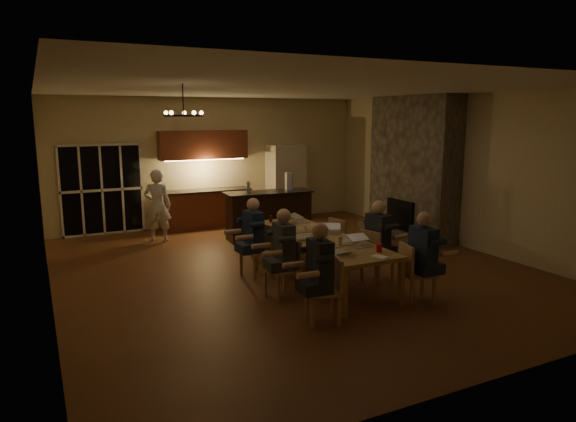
# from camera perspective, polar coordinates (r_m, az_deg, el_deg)

# --- Properties ---
(floor) EXTENTS (9.00, 9.00, 0.00)m
(floor) POSITION_cam_1_polar(r_m,az_deg,el_deg) (9.40, 0.55, -6.46)
(floor) COLOR brown
(floor) RESTS_ON ground
(back_wall) EXTENTS (8.00, 0.04, 3.20)m
(back_wall) POSITION_cam_1_polar(r_m,az_deg,el_deg) (13.23, -8.42, 5.43)
(back_wall) COLOR beige
(back_wall) RESTS_ON ground
(left_wall) EXTENTS (0.04, 9.00, 3.20)m
(left_wall) POSITION_cam_1_polar(r_m,az_deg,el_deg) (8.09, -25.70, 1.33)
(left_wall) COLOR beige
(left_wall) RESTS_ON ground
(right_wall) EXTENTS (0.04, 9.00, 3.20)m
(right_wall) POSITION_cam_1_polar(r_m,az_deg,el_deg) (11.46, 18.82, 4.22)
(right_wall) COLOR beige
(right_wall) RESTS_ON ground
(ceiling) EXTENTS (8.00, 9.00, 0.04)m
(ceiling) POSITION_cam_1_polar(r_m,az_deg,el_deg) (9.01, 0.59, 13.54)
(ceiling) COLOR white
(ceiling) RESTS_ON back_wall
(french_doors) EXTENTS (1.86, 0.08, 2.10)m
(french_doors) POSITION_cam_1_polar(r_m,az_deg,el_deg) (12.67, -19.96, 2.19)
(french_doors) COLOR black
(french_doors) RESTS_ON ground
(fireplace) EXTENTS (0.58, 2.50, 3.20)m
(fireplace) POSITION_cam_1_polar(r_m,az_deg,el_deg) (12.12, 13.72, 4.79)
(fireplace) COLOR #716959
(fireplace) RESTS_ON ground
(kitchenette) EXTENTS (2.24, 0.68, 2.40)m
(kitchenette) POSITION_cam_1_polar(r_m,az_deg,el_deg) (12.88, -9.19, 3.49)
(kitchenette) COLOR brown
(kitchenette) RESTS_ON ground
(refrigerator) EXTENTS (0.90, 0.68, 2.00)m
(refrigerator) POSITION_cam_1_polar(r_m,az_deg,el_deg) (13.67, -0.26, 3.18)
(refrigerator) COLOR beige
(refrigerator) RESTS_ON ground
(dining_table) EXTENTS (1.10, 3.34, 0.75)m
(dining_table) POSITION_cam_1_polar(r_m,az_deg,el_deg) (8.72, 3.26, -5.27)
(dining_table) COLOR #B18447
(dining_table) RESTS_ON ground
(bar_island) EXTENTS (2.00, 0.82, 1.08)m
(bar_island) POSITION_cam_1_polar(r_m,az_deg,el_deg) (11.60, -2.17, -0.46)
(bar_island) COLOR black
(bar_island) RESTS_ON ground
(chair_left_near) EXTENTS (0.55, 0.55, 0.89)m
(chair_left_near) POSITION_cam_1_polar(r_m,az_deg,el_deg) (6.97, 3.91, -8.79)
(chair_left_near) COLOR tan
(chair_left_near) RESTS_ON ground
(chair_left_mid) EXTENTS (0.50, 0.50, 0.89)m
(chair_left_mid) POSITION_cam_1_polar(r_m,az_deg,el_deg) (7.86, -0.71, -6.50)
(chair_left_mid) COLOR tan
(chair_left_mid) RESTS_ON ground
(chair_left_far) EXTENTS (0.56, 0.56, 0.89)m
(chair_left_far) POSITION_cam_1_polar(r_m,az_deg,el_deg) (8.92, -3.62, -4.44)
(chair_left_far) COLOR tan
(chair_left_far) RESTS_ON ground
(chair_right_near) EXTENTS (0.53, 0.53, 0.89)m
(chair_right_near) POSITION_cam_1_polar(r_m,az_deg,el_deg) (7.93, 14.22, -6.67)
(chair_right_near) COLOR tan
(chair_right_near) RESTS_ON ground
(chair_right_mid) EXTENTS (0.53, 0.53, 0.89)m
(chair_right_mid) POSITION_cam_1_polar(r_m,az_deg,el_deg) (8.76, 9.93, -4.86)
(chair_right_mid) COLOR tan
(chair_right_mid) RESTS_ON ground
(chair_right_far) EXTENTS (0.52, 0.52, 0.89)m
(chair_right_far) POSITION_cam_1_polar(r_m,az_deg,el_deg) (9.65, 6.31, -3.35)
(chair_right_far) COLOR tan
(chair_right_far) RESTS_ON ground
(person_left_near) EXTENTS (0.65, 0.65, 1.38)m
(person_left_near) POSITION_cam_1_polar(r_m,az_deg,el_deg) (6.84, 3.56, -6.98)
(person_left_near) COLOR #262832
(person_left_near) RESTS_ON ground
(person_right_near) EXTENTS (0.61, 0.61, 1.38)m
(person_right_near) POSITION_cam_1_polar(r_m,az_deg,el_deg) (7.83, 14.73, -5.06)
(person_right_near) COLOR #1E304D
(person_right_near) RESTS_ON ground
(person_left_mid) EXTENTS (0.64, 0.64, 1.38)m
(person_left_mid) POSITION_cam_1_polar(r_m,az_deg,el_deg) (7.81, -0.48, -4.74)
(person_left_mid) COLOR #3D4248
(person_left_mid) RESTS_ON ground
(person_right_mid) EXTENTS (0.65, 0.65, 1.38)m
(person_right_mid) POSITION_cam_1_polar(r_m,az_deg,el_deg) (8.69, 9.92, -3.33)
(person_right_mid) COLOR #262832
(person_right_mid) RESTS_ON ground
(person_left_far) EXTENTS (0.63, 0.63, 1.38)m
(person_left_far) POSITION_cam_1_polar(r_m,az_deg,el_deg) (8.82, -3.86, -2.98)
(person_left_far) COLOR #1E304D
(person_left_far) RESTS_ON ground
(standing_person) EXTENTS (0.69, 0.57, 1.61)m
(standing_person) POSITION_cam_1_polar(r_m,az_deg,el_deg) (11.64, -14.30, 0.58)
(standing_person) COLOR silver
(standing_person) RESTS_ON ground
(chandelier) EXTENTS (0.56, 0.56, 0.03)m
(chandelier) POSITION_cam_1_polar(r_m,az_deg,el_deg) (7.67, -11.53, 10.35)
(chandelier) COLOR black
(chandelier) RESTS_ON ceiling
(laptop_a) EXTENTS (0.36, 0.33, 0.23)m
(laptop_a) POSITION_cam_1_polar(r_m,az_deg,el_deg) (7.62, 5.63, -3.83)
(laptop_a) COLOR silver
(laptop_a) RESTS_ON dining_table
(laptop_b) EXTENTS (0.33, 0.29, 0.23)m
(laptop_b) POSITION_cam_1_polar(r_m,az_deg,el_deg) (8.03, 8.17, -3.14)
(laptop_b) COLOR silver
(laptop_b) RESTS_ON dining_table
(laptop_c) EXTENTS (0.35, 0.31, 0.23)m
(laptop_c) POSITION_cam_1_polar(r_m,az_deg,el_deg) (8.45, 1.63, -2.36)
(laptop_c) COLOR silver
(laptop_c) RESTS_ON dining_table
(laptop_d) EXTENTS (0.42, 0.40, 0.23)m
(laptop_d) POSITION_cam_1_polar(r_m,az_deg,el_deg) (8.77, 4.83, -1.92)
(laptop_d) COLOR silver
(laptop_d) RESTS_ON dining_table
(laptop_e) EXTENTS (0.37, 0.34, 0.23)m
(laptop_e) POSITION_cam_1_polar(r_m,az_deg,el_deg) (9.45, -0.87, -0.97)
(laptop_e) COLOR silver
(laptop_e) RESTS_ON dining_table
(laptop_f) EXTENTS (0.42, 0.41, 0.23)m
(laptop_f) POSITION_cam_1_polar(r_m,az_deg,el_deg) (9.65, 1.35, -0.73)
(laptop_f) COLOR silver
(laptop_f) RESTS_ON dining_table
(mug_front) EXTENTS (0.07, 0.07, 0.10)m
(mug_front) POSITION_cam_1_polar(r_m,az_deg,el_deg) (8.25, 4.28, -3.15)
(mug_front) COLOR silver
(mug_front) RESTS_ON dining_table
(mug_mid) EXTENTS (0.09, 0.09, 0.10)m
(mug_mid) POSITION_cam_1_polar(r_m,az_deg,el_deg) (9.12, 1.80, -1.81)
(mug_mid) COLOR silver
(mug_mid) RESTS_ON dining_table
(mug_back) EXTENTS (0.08, 0.08, 0.10)m
(mug_back) POSITION_cam_1_polar(r_m,az_deg,el_deg) (9.23, -0.99, -1.65)
(mug_back) COLOR silver
(mug_back) RESTS_ON dining_table
(redcup_near) EXTENTS (0.09, 0.09, 0.12)m
(redcup_near) POSITION_cam_1_polar(r_m,az_deg,el_deg) (7.78, 10.09, -4.05)
(redcup_near) COLOR red
(redcup_near) RESTS_ON dining_table
(redcup_mid) EXTENTS (0.09, 0.09, 0.12)m
(redcup_mid) POSITION_cam_1_polar(r_m,az_deg,el_deg) (8.82, -0.23, -2.16)
(redcup_mid) COLOR red
(redcup_mid) RESTS_ON dining_table
(can_silver) EXTENTS (0.06, 0.06, 0.12)m
(can_silver) POSITION_cam_1_polar(r_m,az_deg,el_deg) (8.09, 5.86, -3.38)
(can_silver) COLOR #B2B2B7
(can_silver) RESTS_ON dining_table
(can_cola) EXTENTS (0.06, 0.06, 0.12)m
(can_cola) POSITION_cam_1_polar(r_m,az_deg,el_deg) (9.80, -1.93, -0.88)
(can_cola) COLOR #3F0F0C
(can_cola) RESTS_ON dining_table
(can_right) EXTENTS (0.06, 0.06, 0.12)m
(can_right) POSITION_cam_1_polar(r_m,az_deg,el_deg) (9.06, 4.40, -1.86)
(can_right) COLOR #B2B2B7
(can_right) RESTS_ON dining_table
(plate_near) EXTENTS (0.28, 0.28, 0.02)m
(plate_near) POSITION_cam_1_polar(r_m,az_deg,el_deg) (8.36, 6.87, -3.30)
(plate_near) COLOR silver
(plate_near) RESTS_ON dining_table
(plate_left) EXTENTS (0.25, 0.25, 0.02)m
(plate_left) POSITION_cam_1_polar(r_m,az_deg,el_deg) (7.67, 4.54, -4.53)
(plate_left) COLOR silver
(plate_left) RESTS_ON dining_table
(plate_far) EXTENTS (0.24, 0.24, 0.02)m
(plate_far) POSITION_cam_1_polar(r_m,az_deg,el_deg) (9.53, 3.21, -1.53)
(plate_far) COLOR silver
(plate_far) RESTS_ON dining_table
(notepad) EXTENTS (0.23, 0.27, 0.01)m
(notepad) POSITION_cam_1_polar(r_m,az_deg,el_deg) (7.49, 10.16, -5.04)
(notepad) COLOR white
(notepad) RESTS_ON dining_table
(bar_bottle) EXTENTS (0.07, 0.07, 0.24)m
(bar_bottle) POSITION_cam_1_polar(r_m,az_deg,el_deg) (11.33, -4.44, 2.65)
(bar_bottle) COLOR #99999E
(bar_bottle) RESTS_ON bar_island
(bar_blender) EXTENTS (0.14, 0.14, 0.40)m
(bar_blender) POSITION_cam_1_polar(r_m,az_deg,el_deg) (11.72, 0.06, 3.34)
(bar_blender) COLOR silver
(bar_blender) RESTS_ON bar_island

